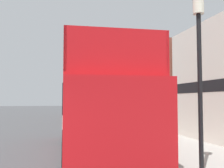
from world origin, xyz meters
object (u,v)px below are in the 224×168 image
object	(u,v)px
lamp_post_second	(121,81)
lamp_post_third	(98,87)
lamp_post_nearest	(199,47)
parked_car_ahead_of_bus	(89,122)
tour_bus	(94,111)

from	to	relation	value
lamp_post_second	lamp_post_third	xyz separation A→B (m)	(0.14, 8.33, 0.02)
lamp_post_nearest	lamp_post_second	distance (m)	8.34
parked_car_ahead_of_bus	lamp_post_nearest	distance (m)	11.46
parked_car_ahead_of_bus	tour_bus	bearing A→B (deg)	-94.27
lamp_post_third	lamp_post_nearest	bearing A→B (deg)	-90.13
lamp_post_nearest	lamp_post_third	world-z (taller)	lamp_post_nearest
parked_car_ahead_of_bus	lamp_post_nearest	world-z (taller)	lamp_post_nearest
parked_car_ahead_of_bus	lamp_post_second	size ratio (longest dim) A/B	0.90
parked_car_ahead_of_bus	lamp_post_nearest	xyz separation A→B (m)	(1.63, -10.94, 2.99)
lamp_post_nearest	lamp_post_second	size ratio (longest dim) A/B	1.14
parked_car_ahead_of_bus	lamp_post_third	world-z (taller)	lamp_post_third
parked_car_ahead_of_bus	lamp_post_third	xyz separation A→B (m)	(1.67, 5.73, 2.63)
tour_bus	lamp_post_nearest	distance (m)	4.88
tour_bus	lamp_post_second	distance (m)	5.40
lamp_post_nearest	tour_bus	bearing A→B (deg)	123.36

